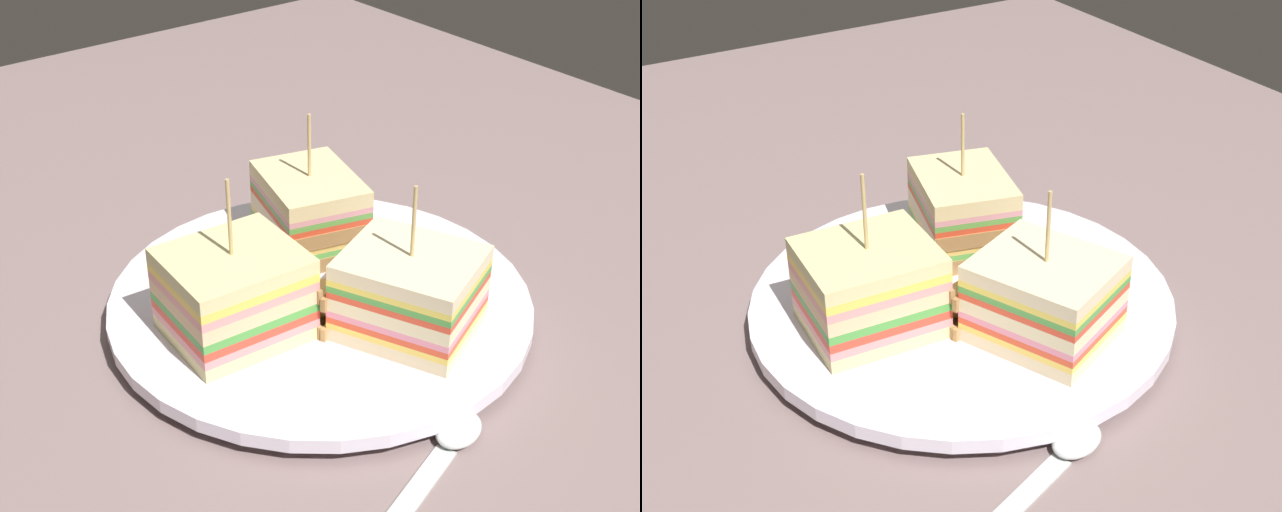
{
  "view_description": "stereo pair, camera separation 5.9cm",
  "coord_description": "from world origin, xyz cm",
  "views": [
    {
      "loc": [
        -39.2,
        30.91,
        35.54
      ],
      "look_at": [
        0.0,
        0.0,
        4.7
      ],
      "focal_mm": 51.22,
      "sensor_mm": 36.0,
      "label": 1
    },
    {
      "loc": [
        -42.56,
        26.1,
        35.54
      ],
      "look_at": [
        0.0,
        0.0,
        4.7
      ],
      "focal_mm": 51.22,
      "sensor_mm": 36.0,
      "label": 2
    }
  ],
  "objects": [
    {
      "name": "ground_plane",
      "position": [
        0.0,
        0.0,
        -0.9
      ],
      "size": [
        119.54,
        98.73,
        1.8
      ],
      "primitive_type": "cube",
      "color": "slate"
    },
    {
      "name": "chip_pile",
      "position": [
        -1.98,
        1.4,
        2.64
      ],
      "size": [
        5.44,
        5.86,
        1.77
      ],
      "color": "#EDD383",
      "rests_on": "plate"
    },
    {
      "name": "sandwich_wedge_1",
      "position": [
        -0.26,
        6.61,
        4.52
      ],
      "size": [
        7.52,
        8.45,
        10.61
      ],
      "rotation": [
        0.0,
        0.0,
        10.92
      ],
      "color": "beige",
      "rests_on": "plate"
    },
    {
      "name": "sandwich_wedge_0",
      "position": [
        5.59,
        -3.51,
        4.4
      ],
      "size": [
        9.29,
        7.97,
        10.02
      ],
      "rotation": [
        0.0,
        0.0,
        9.16
      ],
      "color": "#DFB78B",
      "rests_on": "plate"
    },
    {
      "name": "spoon",
      "position": [
        -14.59,
        3.02,
        0.39
      ],
      "size": [
        6.42,
        14.07,
        1.0
      ],
      "rotation": [
        0.0,
        0.0,
        5.05
      ],
      "color": "silver",
      "rests_on": "ground_plane"
    },
    {
      "name": "sandwich_wedge_2",
      "position": [
        -6.33,
        -1.91,
        4.37
      ],
      "size": [
        10.05,
        9.49,
        10.01
      ],
      "rotation": [
        0.0,
        0.0,
        12.98
      ],
      "color": "beige",
      "rests_on": "plate"
    },
    {
      "name": "plate",
      "position": [
        0.0,
        0.0,
        1.03
      ],
      "size": [
        27.86,
        27.86,
        1.7
      ],
      "color": "white",
      "rests_on": "ground_plane"
    }
  ]
}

